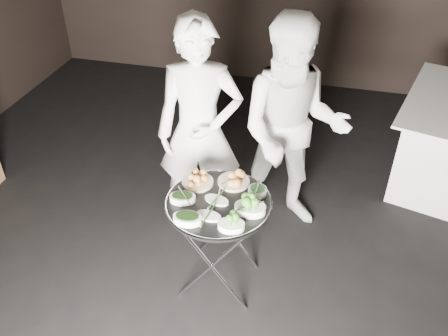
% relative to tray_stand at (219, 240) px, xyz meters
% --- Properties ---
extents(floor, '(6.00, 7.00, 0.05)m').
position_rel_tray_stand_xyz_m(floor, '(-0.15, 0.02, -0.45)').
color(floor, black).
rests_on(floor, ground).
extents(tray_stand, '(0.52, 0.44, 0.76)m').
position_rel_tray_stand_xyz_m(tray_stand, '(0.00, 0.00, 0.00)').
color(tray_stand, silver).
rests_on(tray_stand, floor).
extents(serving_tray, '(0.71, 0.71, 0.04)m').
position_rel_tray_stand_xyz_m(serving_tray, '(-0.00, -0.00, 0.34)').
color(serving_tray, black).
rests_on(serving_tray, tray_stand).
extents(potato_plate_a, '(0.22, 0.22, 0.08)m').
position_rel_tray_stand_xyz_m(potato_plate_a, '(-0.19, 0.16, 0.39)').
color(potato_plate_a, beige).
rests_on(potato_plate_a, serving_tray).
extents(potato_plate_b, '(0.22, 0.22, 0.08)m').
position_rel_tray_stand_xyz_m(potato_plate_b, '(0.05, 0.22, 0.39)').
color(potato_plate_b, beige).
rests_on(potato_plate_b, serving_tray).
extents(greens_bowl, '(0.13, 0.13, 0.07)m').
position_rel_tray_stand_xyz_m(greens_bowl, '(0.23, 0.14, 0.38)').
color(greens_bowl, white).
rests_on(greens_bowl, serving_tray).
extents(asparagus_plate_a, '(0.19, 0.13, 0.03)m').
position_rel_tray_stand_xyz_m(asparagus_plate_a, '(-0.01, 0.00, 0.37)').
color(asparagus_plate_a, white).
rests_on(asparagus_plate_a, serving_tray).
extents(asparagus_plate_b, '(0.18, 0.12, 0.03)m').
position_rel_tray_stand_xyz_m(asparagus_plate_b, '(-0.02, -0.16, 0.37)').
color(asparagus_plate_b, white).
rests_on(asparagus_plate_b, serving_tray).
extents(spinach_bowl_a, '(0.19, 0.14, 0.07)m').
position_rel_tray_stand_xyz_m(spinach_bowl_a, '(-0.23, -0.05, 0.38)').
color(spinach_bowl_a, white).
rests_on(spinach_bowl_a, serving_tray).
extents(spinach_bowl_b, '(0.19, 0.13, 0.08)m').
position_rel_tray_stand_xyz_m(spinach_bowl_b, '(-0.14, -0.23, 0.39)').
color(spinach_bowl_b, white).
rests_on(spinach_bowl_b, serving_tray).
extents(broccoli_bowl_a, '(0.21, 0.16, 0.08)m').
position_rel_tray_stand_xyz_m(broccoli_bowl_a, '(0.22, -0.04, 0.39)').
color(broccoli_bowl_a, white).
rests_on(broccoli_bowl_a, serving_tray).
extents(broccoli_bowl_b, '(0.18, 0.14, 0.07)m').
position_rel_tray_stand_xyz_m(broccoli_bowl_b, '(0.14, -0.22, 0.38)').
color(broccoli_bowl_b, white).
rests_on(broccoli_bowl_b, serving_tray).
extents(serving_utensils, '(0.59, 0.43, 0.01)m').
position_rel_tray_stand_xyz_m(serving_utensils, '(0.02, 0.07, 0.40)').
color(serving_utensils, silver).
rests_on(serving_utensils, serving_tray).
extents(waiter_left, '(0.73, 0.56, 1.79)m').
position_rel_tray_stand_xyz_m(waiter_left, '(-0.31, 0.63, 0.46)').
color(waiter_left, white).
rests_on(waiter_left, floor).
extents(waiter_right, '(0.96, 0.79, 1.79)m').
position_rel_tray_stand_xyz_m(waiter_right, '(0.37, 0.83, 0.47)').
color(waiter_right, white).
rests_on(waiter_right, floor).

